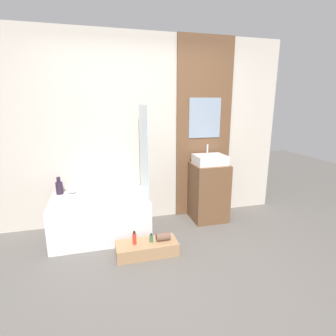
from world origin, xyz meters
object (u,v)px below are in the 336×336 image
Objects in this scene: vase_round_light at (72,189)px; wooden_step_bench at (147,248)px; bathtub at (101,217)px; sink at (210,160)px; bottle_soap_secondary at (151,238)px; vase_tall_dark at (59,187)px; bottle_soap_primary at (134,238)px.

wooden_step_bench is at bearing -45.59° from vase_round_light.
bathtub reaches higher than wooden_step_bench.
wooden_step_bench is 1.52m from sink.
bathtub is 9.61× the size of vase_round_light.
bottle_soap_secondary is (0.54, -0.59, -0.07)m from bathtub.
wooden_step_bench is at bearing -146.01° from sink.
sink reaches higher than vase_round_light.
vase_tall_dark is at bearing 173.28° from vase_round_light.
sink is (1.55, 0.12, 0.64)m from bathtub.
vase_tall_dark is 2.30× the size of bottle_soap_secondary.
vase_round_light reaches higher than wooden_step_bench.
bottle_soap_secondary is at bearing 0.00° from wooden_step_bench.
vase_round_light reaches higher than bottle_soap_primary.
vase_tall_dark is (-2.05, 0.16, -0.29)m from sink.
sink is 1.55m from bottle_soap_primary.
vase_round_light is (0.16, -0.02, -0.03)m from vase_tall_dark.
wooden_step_bench is at bearing -50.30° from bathtub.
vase_round_light reaches higher than bottle_soap_secondary.
bottle_soap_primary is at bearing -180.00° from wooden_step_bench.
bottle_soap_primary is 1.56× the size of bottle_soap_secondary.
bottle_soap_primary reaches higher than wooden_step_bench.
bottle_soap_primary reaches higher than bottle_soap_secondary.
sink is 3.47× the size of vase_round_light.
vase_round_light is 1.29m from bottle_soap_secondary.
wooden_step_bench is at bearing -41.18° from vase_tall_dark.
vase_tall_dark reaches higher than bottle_soap_primary.
vase_round_light is 0.79× the size of bottle_soap_primary.
wooden_step_bench is (0.49, -0.59, -0.19)m from bathtub.
wooden_step_bench is at bearing 180.00° from bottle_soap_secondary.
wooden_step_bench is 1.43m from vase_tall_dark.
bottle_soap_primary is at bearing -59.28° from bathtub.
bottle_soap_primary is 0.19m from bottle_soap_secondary.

